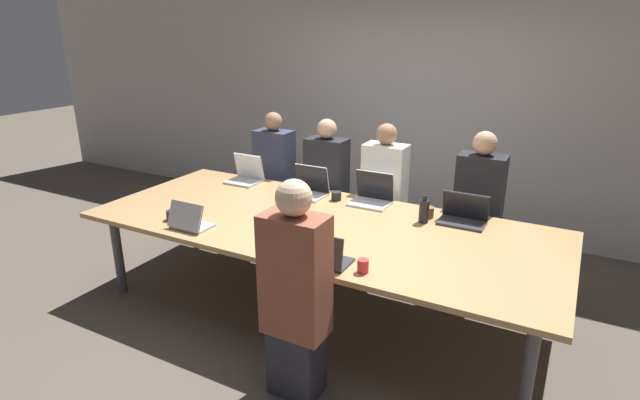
% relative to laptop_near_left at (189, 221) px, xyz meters
% --- Properties ---
extents(ground_plane, '(24.00, 24.00, 0.00)m').
position_rel_laptop_near_left_xyz_m(ground_plane, '(0.82, 0.59, -0.84)').
color(ground_plane, brown).
extents(curtain_wall, '(12.00, 0.06, 2.80)m').
position_rel_laptop_near_left_xyz_m(curtain_wall, '(0.82, 2.89, 0.56)').
color(curtain_wall, '#BCB7B2').
rests_on(curtain_wall, ground_plane).
extents(conference_table, '(3.75, 1.55, 0.78)m').
position_rel_laptop_near_left_xyz_m(conference_table, '(0.82, 0.59, -0.11)').
color(conference_table, tan).
rests_on(conference_table, ground_plane).
extents(laptop_near_left, '(0.31, 0.22, 0.22)m').
position_rel_laptop_near_left_xyz_m(laptop_near_left, '(0.00, 0.00, 0.00)').
color(laptop_near_left, '#B7B7BC').
rests_on(laptop_near_left, conference_table).
extents(cup_near_left, '(0.09, 0.09, 0.08)m').
position_rel_laptop_near_left_xyz_m(cup_near_left, '(-0.25, 0.08, -0.02)').
color(cup_near_left, '#232328').
rests_on(cup_near_left, conference_table).
extents(laptop_far_left, '(0.32, 0.27, 0.27)m').
position_rel_laptop_near_left_xyz_m(laptop_far_left, '(-0.35, 1.22, 0.01)').
color(laptop_far_left, '#B7B7BC').
rests_on(laptop_far_left, conference_table).
extents(person_far_left, '(0.40, 0.24, 1.42)m').
position_rel_laptop_near_left_xyz_m(person_far_left, '(-0.29, 1.64, -0.16)').
color(person_far_left, '#2D2D38').
rests_on(person_far_left, ground_plane).
extents(laptop_far_center, '(0.35, 0.28, 0.28)m').
position_rel_laptop_near_left_xyz_m(laptop_far_center, '(1.02, 1.22, 0.02)').
color(laptop_far_center, silver).
rests_on(laptop_far_center, conference_table).
extents(person_far_center, '(0.40, 0.24, 1.43)m').
position_rel_laptop_near_left_xyz_m(person_far_center, '(0.98, 1.60, -0.15)').
color(person_far_center, '#2D2D38').
rests_on(person_far_center, ground_plane).
extents(laptop_far_right, '(0.37, 0.23, 0.24)m').
position_rel_laptop_near_left_xyz_m(laptop_far_right, '(1.84, 1.14, 0.01)').
color(laptop_far_right, '#333338').
rests_on(laptop_far_right, conference_table).
extents(person_far_right, '(0.40, 0.24, 1.43)m').
position_rel_laptop_near_left_xyz_m(person_far_right, '(1.86, 1.62, -0.15)').
color(person_far_right, '#2D2D38').
rests_on(person_far_right, ground_plane).
extents(cup_far_right, '(0.09, 0.09, 0.09)m').
position_rel_laptop_near_left_xyz_m(cup_far_right, '(1.56, 1.11, -0.02)').
color(cup_far_right, brown).
rests_on(cup_far_right, conference_table).
extents(bottle_far_right, '(0.08, 0.08, 0.23)m').
position_rel_laptop_near_left_xyz_m(bottle_far_right, '(1.55, 0.99, 0.03)').
color(bottle_far_right, black).
rests_on(bottle_far_right, conference_table).
extents(laptop_far_midleft, '(0.33, 0.27, 0.28)m').
position_rel_laptop_near_left_xyz_m(laptop_far_midleft, '(0.42, 1.15, 0.02)').
color(laptop_far_midleft, silver).
rests_on(laptop_far_midleft, conference_table).
extents(person_far_midleft, '(0.40, 0.24, 1.42)m').
position_rel_laptop_near_left_xyz_m(person_far_midleft, '(0.38, 1.56, -0.16)').
color(person_far_midleft, '#2D2D38').
rests_on(person_far_midleft, ground_plane).
extents(cup_far_midleft, '(0.09, 0.09, 0.08)m').
position_rel_laptop_near_left_xyz_m(cup_far_midleft, '(0.70, 1.14, -0.02)').
color(cup_far_midleft, '#232328').
rests_on(cup_far_midleft, conference_table).
extents(laptop_near_midright, '(0.31, 0.23, 0.23)m').
position_rel_laptop_near_left_xyz_m(laptop_near_midright, '(1.21, -0.06, 0.00)').
color(laptop_near_midright, '#333338').
rests_on(laptop_near_midright, conference_table).
extents(person_near_midright, '(0.40, 0.24, 1.45)m').
position_rel_laptop_near_left_xyz_m(person_near_midright, '(1.18, -0.37, -0.14)').
color(person_near_midright, '#2D2D38').
rests_on(person_near_midright, ground_plane).
extents(cup_near_midright, '(0.07, 0.07, 0.09)m').
position_rel_laptop_near_left_xyz_m(cup_near_midright, '(1.48, -0.03, -0.02)').
color(cup_near_midright, red).
rests_on(cup_near_midright, conference_table).
extents(stapler, '(0.12, 0.15, 0.05)m').
position_rel_laptop_near_left_xyz_m(stapler, '(0.61, 0.48, -0.04)').
color(stapler, black).
rests_on(stapler, conference_table).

